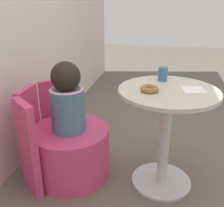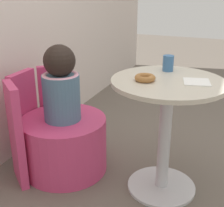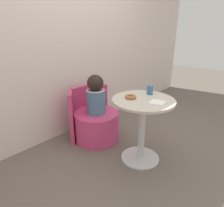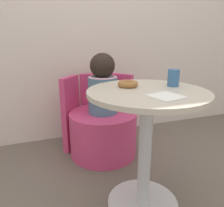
{
  "view_description": "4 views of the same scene",
  "coord_description": "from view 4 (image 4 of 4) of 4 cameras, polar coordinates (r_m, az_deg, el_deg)",
  "views": [
    {
      "loc": [
        -1.57,
        -0.01,
        1.27
      ],
      "look_at": [
        -0.04,
        0.32,
        0.63
      ],
      "focal_mm": 42.0,
      "sensor_mm": 36.0,
      "label": 1
    },
    {
      "loc": [
        -1.62,
        -0.38,
        1.24
      ],
      "look_at": [
        -0.02,
        0.28,
        0.56
      ],
      "focal_mm": 50.0,
      "sensor_mm": 36.0,
      "label": 2
    },
    {
      "loc": [
        -1.58,
        -1.1,
        1.41
      ],
      "look_at": [
        -0.03,
        0.32,
        0.61
      ],
      "focal_mm": 32.0,
      "sensor_mm": 36.0,
      "label": 3
    },
    {
      "loc": [
        -0.51,
        -1.03,
        0.98
      ],
      "look_at": [
        -0.02,
        0.33,
        0.55
      ],
      "focal_mm": 35.0,
      "sensor_mm": 36.0,
      "label": 4
    }
  ],
  "objects": [
    {
      "name": "back_wall",
      "position": [
        2.23,
        -7.1,
        22.01
      ],
      "size": [
        6.0,
        0.06,
        2.4
      ],
      "color": "silver",
      "rests_on": "ground_plane"
    },
    {
      "name": "donut",
      "position": [
        1.24,
        4.15,
        5.16
      ],
      "size": [
        0.12,
        0.12,
        0.03
      ],
      "color": "#9E6633",
      "rests_on": "round_table"
    },
    {
      "name": "round_table",
      "position": [
        1.24,
        8.86,
        -6.55
      ],
      "size": [
        0.65,
        0.65,
        0.72
      ],
      "color": "silver",
      "rests_on": "ground_plane"
    },
    {
      "name": "booth_backrest",
      "position": [
        2.09,
        -4.33,
        -1.59
      ],
      "size": [
        0.68,
        0.25,
        0.67
      ],
      "color": "#D13D70",
      "rests_on": "ground_plane"
    },
    {
      "name": "ground_plane",
      "position": [
        1.51,
        5.3,
        -24.09
      ],
      "size": [
        12.0,
        12.0,
        0.0
      ],
      "primitive_type": "plane",
      "color": "#665B51"
    },
    {
      "name": "tub_chair",
      "position": [
        1.93,
        -2.3,
        -7.76
      ],
      "size": [
        0.58,
        0.58,
        0.38
      ],
      "color": "#D13D70",
      "rests_on": "ground_plane"
    },
    {
      "name": "child_figure",
      "position": [
        1.79,
        -2.46,
        4.74
      ],
      "size": [
        0.24,
        0.24,
        0.5
      ],
      "color": "slate",
      "rests_on": "tub_chair"
    },
    {
      "name": "paper_napkin",
      "position": [
        1.05,
        14.01,
        1.81
      ],
      "size": [
        0.17,
        0.17,
        0.01
      ],
      "color": "white",
      "rests_on": "round_table"
    },
    {
      "name": "cup",
      "position": [
        1.3,
        15.75,
        6.49
      ],
      "size": [
        0.07,
        0.07,
        0.1
      ],
      "color": "#386699",
      "rests_on": "round_table"
    }
  ]
}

